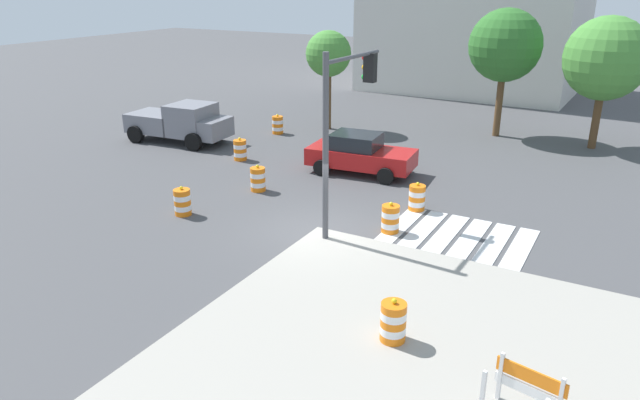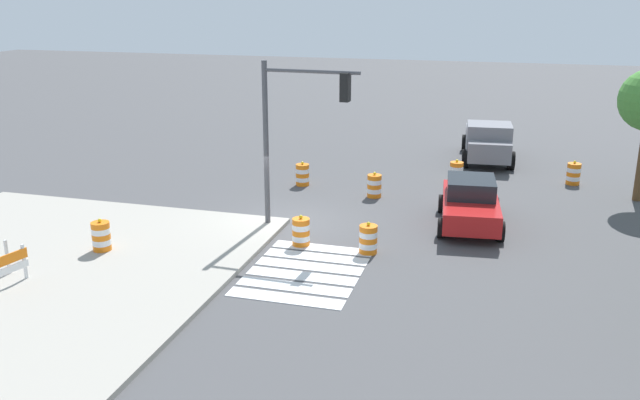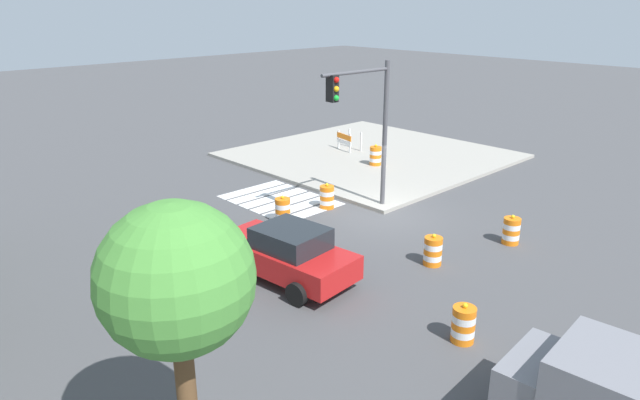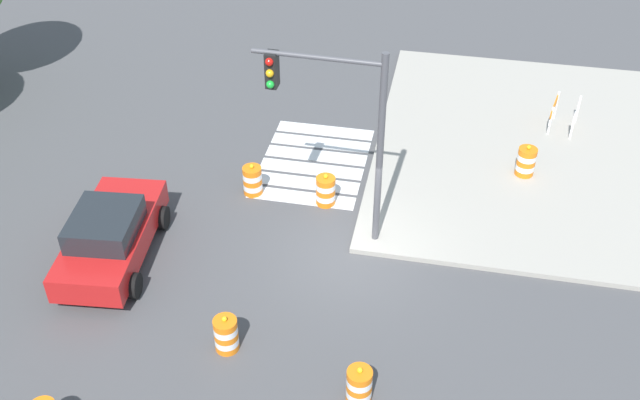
{
  "view_description": "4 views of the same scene",
  "coord_description": "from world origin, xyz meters",
  "px_view_note": "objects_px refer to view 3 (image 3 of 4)",
  "views": [
    {
      "loc": [
        8.35,
        -14.87,
        7.51
      ],
      "look_at": [
        -0.43,
        0.92,
        0.68
      ],
      "focal_mm": 33.0,
      "sensor_mm": 36.0,
      "label": 1
    },
    {
      "loc": [
        21.19,
        7.1,
        7.74
      ],
      "look_at": [
        1.59,
        1.55,
        1.43
      ],
      "focal_mm": 37.76,
      "sensor_mm": 36.0,
      "label": 2
    },
    {
      "loc": [
        -12.92,
        15.73,
        7.7
      ],
      "look_at": [
        1.51,
        1.91,
        0.67
      ],
      "focal_mm": 31.99,
      "sensor_mm": 36.0,
      "label": 3
    },
    {
      "loc": [
        -14.93,
        -2.18,
        13.38
      ],
      "look_at": [
        -0.02,
        0.8,
        1.69
      ],
      "focal_mm": 42.16,
      "sensor_mm": 36.0,
      "label": 4
    }
  ],
  "objects_px": {
    "construction_barricade": "(347,140)",
    "traffic_barrel_median_far": "(433,251)",
    "traffic_barrel_crosswalk_end": "(511,231)",
    "traffic_barrel_on_sidewalk": "(376,156)",
    "traffic_barrel_median_near": "(283,210)",
    "traffic_barrel_far_curb": "(327,197)",
    "traffic_barrel_near_corner": "(463,324)",
    "sports_car": "(286,253)",
    "street_tree_streetside_near": "(176,282)",
    "traffic_light_pole": "(365,112)"
  },
  "relations": [
    {
      "from": "traffic_barrel_crosswalk_end",
      "to": "construction_barricade",
      "type": "xyz_separation_m",
      "value": [
        12.07,
        -4.69,
        0.27
      ]
    },
    {
      "from": "construction_barricade",
      "to": "traffic_barrel_median_far",
      "type": "bearing_deg",
      "value": 144.83
    },
    {
      "from": "traffic_barrel_near_corner",
      "to": "traffic_barrel_on_sidewalk",
      "type": "distance_m",
      "value": 14.89
    },
    {
      "from": "traffic_barrel_far_curb",
      "to": "street_tree_streetside_near",
      "type": "relative_size",
      "value": 0.2
    },
    {
      "from": "construction_barricade",
      "to": "traffic_barrel_crosswalk_end",
      "type": "bearing_deg",
      "value": 158.77
    },
    {
      "from": "sports_car",
      "to": "traffic_barrel_crosswalk_end",
      "type": "bearing_deg",
      "value": -114.71
    },
    {
      "from": "traffic_barrel_crosswalk_end",
      "to": "traffic_barrel_on_sidewalk",
      "type": "xyz_separation_m",
      "value": [
        9.11,
        -3.62,
        0.15
      ]
    },
    {
      "from": "traffic_barrel_far_curb",
      "to": "traffic_barrel_on_sidewalk",
      "type": "bearing_deg",
      "value": -66.85
    },
    {
      "from": "traffic_barrel_median_near",
      "to": "traffic_barrel_median_far",
      "type": "height_order",
      "value": "same"
    },
    {
      "from": "traffic_barrel_crosswalk_end",
      "to": "traffic_barrel_median_near",
      "type": "relative_size",
      "value": 1.0
    },
    {
      "from": "traffic_light_pole",
      "to": "street_tree_streetside_near",
      "type": "bearing_deg",
      "value": 120.35
    },
    {
      "from": "construction_barricade",
      "to": "street_tree_streetside_near",
      "type": "bearing_deg",
      "value": 127.3
    },
    {
      "from": "sports_car",
      "to": "traffic_barrel_crosswalk_end",
      "type": "distance_m",
      "value": 7.77
    },
    {
      "from": "traffic_barrel_on_sidewalk",
      "to": "street_tree_streetside_near",
      "type": "xyz_separation_m",
      "value": [
        -10.61,
        16.74,
        3.25
      ]
    },
    {
      "from": "street_tree_streetside_near",
      "to": "traffic_light_pole",
      "type": "bearing_deg",
      "value": -59.65
    },
    {
      "from": "traffic_barrel_median_near",
      "to": "traffic_barrel_far_curb",
      "type": "relative_size",
      "value": 1.0
    },
    {
      "from": "traffic_barrel_near_corner",
      "to": "traffic_barrel_crosswalk_end",
      "type": "height_order",
      "value": "same"
    },
    {
      "from": "traffic_barrel_far_curb",
      "to": "construction_barricade",
      "type": "distance_m",
      "value": 8.61
    },
    {
      "from": "street_tree_streetside_near",
      "to": "traffic_barrel_median_far",
      "type": "bearing_deg",
      "value": -76.7
    },
    {
      "from": "traffic_barrel_on_sidewalk",
      "to": "street_tree_streetside_near",
      "type": "bearing_deg",
      "value": 122.36
    },
    {
      "from": "traffic_barrel_crosswalk_end",
      "to": "traffic_barrel_median_far",
      "type": "bearing_deg",
      "value": 75.29
    },
    {
      "from": "traffic_barrel_near_corner",
      "to": "traffic_barrel_far_curb",
      "type": "distance_m",
      "value": 9.74
    },
    {
      "from": "traffic_barrel_far_curb",
      "to": "sports_car",
      "type": "bearing_deg",
      "value": 124.49
    },
    {
      "from": "traffic_barrel_median_near",
      "to": "street_tree_streetside_near",
      "type": "xyz_separation_m",
      "value": [
        -8.26,
        8.9,
        3.4
      ]
    },
    {
      "from": "traffic_barrel_near_corner",
      "to": "traffic_barrel_median_far",
      "type": "distance_m",
      "value": 4.17
    },
    {
      "from": "traffic_barrel_median_far",
      "to": "traffic_barrel_on_sidewalk",
      "type": "distance_m",
      "value": 10.73
    },
    {
      "from": "construction_barricade",
      "to": "traffic_barrel_on_sidewalk",
      "type": "bearing_deg",
      "value": 160.16
    },
    {
      "from": "traffic_light_pole",
      "to": "traffic_barrel_crosswalk_end",
      "type": "bearing_deg",
      "value": -163.97
    },
    {
      "from": "traffic_barrel_near_corner",
      "to": "traffic_barrel_crosswalk_end",
      "type": "bearing_deg",
      "value": -70.91
    },
    {
      "from": "traffic_barrel_crosswalk_end",
      "to": "traffic_barrel_median_far",
      "type": "height_order",
      "value": "same"
    },
    {
      "from": "traffic_barrel_crosswalk_end",
      "to": "traffic_barrel_far_curb",
      "type": "bearing_deg",
      "value": 16.85
    },
    {
      "from": "traffic_barrel_on_sidewalk",
      "to": "construction_barricade",
      "type": "bearing_deg",
      "value": -19.84
    },
    {
      "from": "traffic_barrel_median_near",
      "to": "street_tree_streetside_near",
      "type": "bearing_deg",
      "value": 132.86
    },
    {
      "from": "sports_car",
      "to": "construction_barricade",
      "type": "relative_size",
      "value": 3.25
    },
    {
      "from": "traffic_barrel_median_far",
      "to": "traffic_barrel_far_curb",
      "type": "xyz_separation_m",
      "value": [
        5.85,
        -1.19,
        0.0
      ]
    },
    {
      "from": "traffic_barrel_near_corner",
      "to": "traffic_barrel_median_far",
      "type": "bearing_deg",
      "value": -44.55
    },
    {
      "from": "traffic_barrel_median_near",
      "to": "traffic_barrel_far_curb",
      "type": "distance_m",
      "value": 2.19
    },
    {
      "from": "traffic_barrel_near_corner",
      "to": "traffic_barrel_median_near",
      "type": "distance_m",
      "value": 9.1
    },
    {
      "from": "sports_car",
      "to": "traffic_barrel_near_corner",
      "type": "bearing_deg",
      "value": -170.44
    },
    {
      "from": "traffic_barrel_median_near",
      "to": "traffic_barrel_median_far",
      "type": "distance_m",
      "value": 6.0
    },
    {
      "from": "traffic_light_pole",
      "to": "traffic_barrel_far_curb",
      "type": "bearing_deg",
      "value": 19.89
    },
    {
      "from": "sports_car",
      "to": "traffic_barrel_far_curb",
      "type": "bearing_deg",
      "value": -55.51
    },
    {
      "from": "traffic_light_pole",
      "to": "traffic_barrel_near_corner",
      "type": "bearing_deg",
      "value": 148.07
    },
    {
      "from": "traffic_barrel_crosswalk_end",
      "to": "traffic_barrel_on_sidewalk",
      "type": "distance_m",
      "value": 9.81
    },
    {
      "from": "construction_barricade",
      "to": "street_tree_streetside_near",
      "type": "xyz_separation_m",
      "value": [
        -13.57,
        17.81,
        3.13
      ]
    },
    {
      "from": "sports_car",
      "to": "street_tree_streetside_near",
      "type": "xyz_separation_m",
      "value": [
        -4.74,
        6.07,
        3.04
      ]
    },
    {
      "from": "traffic_barrel_far_curb",
      "to": "traffic_light_pole",
      "type": "xyz_separation_m",
      "value": [
        -1.4,
        -0.51,
        3.46
      ]
    },
    {
      "from": "traffic_barrel_median_far",
      "to": "traffic_barrel_near_corner",
      "type": "bearing_deg",
      "value": 135.45
    },
    {
      "from": "sports_car",
      "to": "traffic_barrel_near_corner",
      "type": "height_order",
      "value": "sports_car"
    },
    {
      "from": "street_tree_streetside_near",
      "to": "construction_barricade",
      "type": "bearing_deg",
      "value": -52.7
    }
  ]
}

